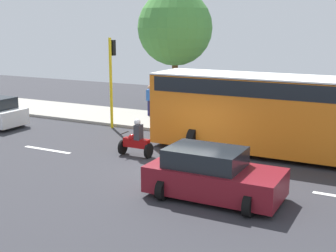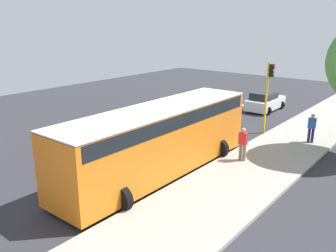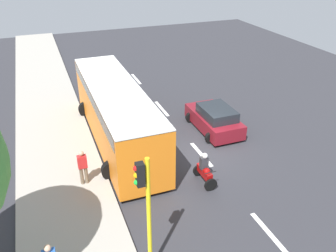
% 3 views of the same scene
% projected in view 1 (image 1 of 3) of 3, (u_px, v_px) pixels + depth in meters
% --- Properties ---
extents(ground_plane, '(40.00, 60.00, 0.10)m').
position_uv_depth(ground_plane, '(176.00, 172.00, 16.59)').
color(ground_plane, '#2D2D33').
extents(sidewalk, '(4.00, 60.00, 0.15)m').
position_uv_depth(sidewalk, '(239.00, 130.00, 22.63)').
color(sidewalk, '#9E998E').
rests_on(sidewalk, ground).
extents(lane_stripe_mid, '(0.20, 2.40, 0.01)m').
position_uv_depth(lane_stripe_mid, '(176.00, 170.00, 16.58)').
color(lane_stripe_mid, white).
rests_on(lane_stripe_mid, ground).
extents(lane_stripe_south, '(0.20, 2.40, 0.01)m').
position_uv_depth(lane_stripe_south, '(47.00, 150.00, 19.27)').
color(lane_stripe_south, white).
rests_on(lane_stripe_south, ground).
extents(car_maroon, '(2.34, 4.03, 1.52)m').
position_uv_depth(car_maroon, '(213.00, 175.00, 13.85)').
color(car_maroon, maroon).
rests_on(car_maroon, ground).
extents(city_bus, '(3.20, 11.00, 3.16)m').
position_uv_depth(city_bus, '(288.00, 111.00, 17.98)').
color(city_bus, orange).
rests_on(city_bus, ground).
extents(motorcycle, '(0.60, 1.30, 1.53)m').
position_uv_depth(motorcycle, '(136.00, 141.00, 18.21)').
color(motorcycle, black).
rests_on(motorcycle, ground).
extents(pedestrian_near_signal, '(0.40, 0.24, 1.69)m').
position_uv_depth(pedestrian_near_signal, '(150.00, 99.00, 25.59)').
color(pedestrian_near_signal, '#1E1E4C').
rests_on(pedestrian_near_signal, sidewalk).
extents(pedestrian_by_tree, '(0.40, 0.24, 1.69)m').
position_uv_depth(pedestrian_by_tree, '(223.00, 112.00, 21.83)').
color(pedestrian_by_tree, '#72604C').
rests_on(pedestrian_by_tree, sidewalk).
extents(traffic_light_corner, '(0.49, 0.24, 4.50)m').
position_uv_depth(traffic_light_corner, '(112.00, 70.00, 22.82)').
color(traffic_light_corner, yellow).
rests_on(traffic_light_corner, ground).
extents(street_tree_north, '(4.39, 4.39, 7.11)m').
position_uv_depth(street_tree_north, '(175.00, 28.00, 26.91)').
color(street_tree_north, brown).
rests_on(street_tree_north, ground).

